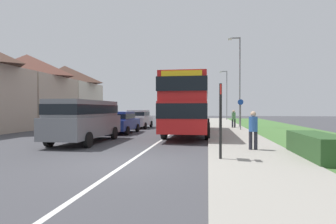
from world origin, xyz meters
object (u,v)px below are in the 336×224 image
Objects in this scene: double_decker_bus at (189,103)px; pedestrian_at_stop at (253,128)px; parked_car_silver at (139,118)px; street_lamp_far at (226,92)px; bus_stop_sign at (221,116)px; parked_van_grey at (85,118)px; parked_car_blue at (120,121)px; street_lamp_mid at (239,77)px; pedestrian_walking_away at (234,118)px; cycle_route_sign at (241,113)px.

double_decker_bus is 6.57× the size of pedestrian_at_stop.
parked_car_silver is 19.61m from street_lamp_far.
bus_stop_sign reaches higher than pedestrian_at_stop.
double_decker_bus reaches higher than parked_van_grey.
parked_car_blue is 11.93m from street_lamp_mid.
parked_van_grey is 0.74× the size of street_lamp_far.
street_lamp_far is at bearing 79.99° from double_decker_bus.
pedestrian_walking_away is (0.44, 12.93, 0.00)m from pedestrian_at_stop.
street_lamp_mid reaches higher than parked_van_grey.
pedestrian_walking_away is at bearing 58.09° from double_decker_bus.
parked_car_blue is 1.62× the size of bus_stop_sign.
street_lamp_far is (0.45, 16.85, 3.30)m from pedestrian_walking_away.
parked_car_blue is 0.50× the size of street_lamp_mid.
parked_van_grey is at bearing -127.96° from pedestrian_walking_away.
pedestrian_walking_away is 0.20× the size of street_lamp_mid.
pedestrian_walking_away is at bearing 97.46° from cycle_route_sign.
bus_stop_sign is (-1.83, -15.12, 0.56)m from pedestrian_walking_away.
parked_van_grey is at bearing 148.41° from bus_stop_sign.
street_lamp_mid reaches higher than bus_stop_sign.
cycle_route_sign is at bearing -94.03° from street_lamp_mid.
pedestrian_walking_away is (3.52, 5.66, -1.17)m from double_decker_bus.
street_lamp_mid reaches higher than pedestrian_at_stop.
parked_van_grey is 2.12× the size of bus_stop_sign.
pedestrian_at_stop is (8.06, -7.35, 0.11)m from parked_car_blue.
street_lamp_far is (2.28, 31.96, 2.73)m from bus_stop_sign.
pedestrian_at_stop is 10.60m from cycle_route_sign.
parked_car_blue is at bearing -143.30° from street_lamp_mid.
street_lamp_far is (-0.11, 15.68, -0.45)m from street_lamp_mid.
cycle_route_sign is (8.81, 3.22, 0.56)m from parked_car_blue.
pedestrian_at_stop and pedestrian_walking_away have the same top height.
pedestrian_at_stop is 12.94m from pedestrian_walking_away.
parked_van_grey is 1.38× the size of parked_car_silver.
parked_van_grey is at bearing -90.28° from parked_car_silver.
double_decker_bus reaches higher than pedestrian_at_stop.
street_lamp_far reaches higher than bus_stop_sign.
pedestrian_at_stop is 0.64× the size of bus_stop_sign.
cycle_route_sign is (8.82, -2.09, 0.52)m from parked_car_silver.
double_decker_bus is 1.32× the size of street_lamp_mid.
parked_van_grey is at bearing -107.95° from street_lamp_far.
parked_car_silver is 8.52m from pedestrian_walking_away.
parked_car_silver is 9.08m from cycle_route_sign.
double_decker_bus is 7.98m from pedestrian_at_stop.
pedestrian_at_stop is at bearing -94.03° from cycle_route_sign.
parked_car_blue is 2.52× the size of pedestrian_at_stop.
parked_car_silver is (-0.02, 5.32, 0.04)m from parked_car_blue.
parked_van_grey is 29.40m from street_lamp_far.
street_lamp_far is at bearing 85.92° from bus_stop_sign.
pedestrian_at_stop is 0.66× the size of cycle_route_sign.
parked_car_blue is 1.05× the size of parked_car_silver.
parked_van_grey is 15.57m from street_lamp_mid.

